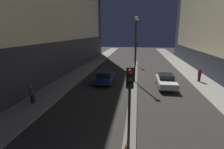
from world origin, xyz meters
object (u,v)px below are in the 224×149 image
Objects in this scene: car_right_lane at (166,81)px; pedestrian_on_left_sidewalk at (32,94)px; traffic_light_mid at (136,47)px; street_lamp at (136,40)px; pedestrian_on_right_sidewalk at (200,75)px; traffic_light_near at (130,94)px; car_left_lane at (105,77)px; traffic_cone_far at (127,145)px.

pedestrian_on_left_sidewalk reaches higher than car_right_lane.
traffic_light_mid is 0.59× the size of street_lamp.
traffic_light_mid is 2.86× the size of pedestrian_on_left_sidewalk.
traffic_light_mid is at bearing 129.10° from pedestrian_on_right_sidewalk.
traffic_light_near is at bearing -106.02° from car_right_lane.
pedestrian_on_left_sidewalk is (-11.93, -6.68, 0.22)m from car_right_lane.
traffic_light_mid is at bearing 90.00° from street_lamp.
pedestrian_on_right_sidewalk is at bearing 29.43° from pedestrian_on_left_sidewalk.
street_lamp is 1.80× the size of car_left_lane.
traffic_light_near is at bearing -33.48° from pedestrian_on_left_sidewalk.
car_left_lane is at bearing 176.34° from car_right_lane.
traffic_light_near is 13.02m from car_right_lane.
pedestrian_on_right_sidewalk is (7.82, 14.73, -2.42)m from traffic_light_near.
street_lamp is at bearing 90.00° from traffic_light_near.
street_lamp reaches higher than car_left_lane.
street_lamp reaches higher than pedestrian_on_left_sidewalk.
street_lamp reaches higher than traffic_light_near.
traffic_cone_far is (-0.07, -23.76, -2.95)m from traffic_light_mid.
street_lamp is 4.63× the size of pedestrian_on_right_sidewalk.
street_lamp is (0.00, -10.71, 1.70)m from traffic_light_mid.
traffic_light_mid reaches higher than car_right_lane.
traffic_light_near and traffic_light_mid have the same top height.
traffic_light_mid is 12.88m from car_right_lane.
car_left_lane is at bearing -169.84° from pedestrian_on_right_sidewalk.
traffic_light_near is 16.85m from pedestrian_on_right_sidewalk.
pedestrian_on_left_sidewalk is at bearing 149.14° from traffic_cone_far.
pedestrian_on_right_sidewalk reaches higher than traffic_cone_far.
car_right_lane is 2.86× the size of pedestrian_on_left_sidewalk.
car_right_lane is at bearing -3.66° from car_left_lane.
car_left_lane reaches higher than car_right_lane.
traffic_cone_far is 12.21m from car_right_lane.
car_left_lane is at bearing -165.13° from street_lamp.
traffic_light_mid reaches higher than pedestrian_on_right_sidewalk.
street_lamp is 5.68m from car_left_lane.
car_left_lane is at bearing 105.48° from traffic_light_near.
car_left_lane is (-3.44, 12.11, 0.29)m from traffic_cone_far.
pedestrian_on_right_sidewalk reaches higher than car_left_lane.
traffic_cone_far is 0.44× the size of pedestrian_on_right_sidewalk.
pedestrian_on_right_sidewalk is at bearing 60.85° from traffic_cone_far.
car_right_lane is at bearing -73.79° from traffic_light_mid.
street_lamp is 8.90m from pedestrian_on_right_sidewalk.
street_lamp is 13.85m from traffic_cone_far.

